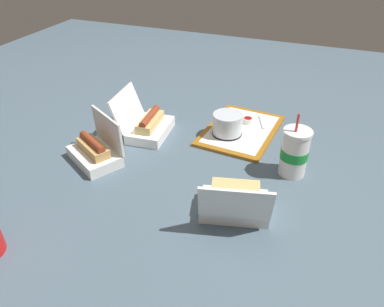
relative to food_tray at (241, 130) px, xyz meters
name	(u,v)px	position (x,y,z in m)	size (l,w,h in m)	color
ground_plane	(175,170)	(0.34, -0.14, -0.01)	(3.20, 3.20, 0.00)	#4C6070
food_tray	(241,130)	(0.00, 0.00, 0.00)	(0.39, 0.29, 0.01)	#A56619
cake_container	(227,125)	(0.06, -0.04, 0.05)	(0.12, 0.12, 0.08)	black
ketchup_cup	(248,120)	(-0.05, 0.01, 0.02)	(0.04, 0.04, 0.02)	white
napkin_stack	(231,126)	(0.00, -0.04, 0.01)	(0.10, 0.10, 0.00)	white
plastic_fork	(262,122)	(-0.08, 0.07, 0.01)	(0.11, 0.01, 0.01)	white
clamshell_hotdog_corner	(96,151)	(0.38, -0.42, 0.03)	(0.21, 0.23, 0.17)	white
clamshell_sandwich_left	(235,202)	(0.47, 0.10, 0.04)	(0.21, 0.23, 0.16)	white
clamshell_hotdog_front	(147,125)	(0.15, -0.34, 0.03)	(0.22, 0.20, 0.17)	white
soda_cup_front	(294,152)	(0.21, 0.23, 0.08)	(0.09, 0.09, 0.22)	white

